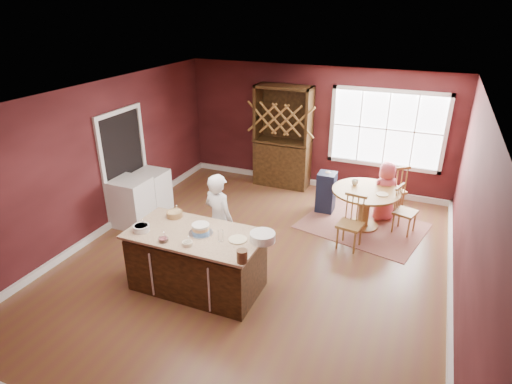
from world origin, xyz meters
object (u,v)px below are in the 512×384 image
dining_table (365,201)px  layer_cake (201,229)px  chair_south (350,223)px  toddler (331,175)px  chair_north (392,188)px  chair_east (406,210)px  dryer (152,191)px  high_chair (326,191)px  washer (132,203)px  seated_woman (385,191)px  hutch (283,137)px  kitchen_island (197,262)px  baker (219,220)px

dining_table → layer_cake: (-1.87, -2.83, 0.46)m
chair_south → toddler: chair_south is taller
chair_north → chair_east: bearing=75.3°
chair_north → dryer: bearing=-16.3°
high_chair → washer: washer is taller
dining_table → seated_woman: size_ratio=1.05×
dining_table → washer: washer is taller
toddler → dryer: 3.59m
chair_south → seated_woman: 1.38m
hutch → washer: hutch is taller
high_chair → washer: size_ratio=0.93×
kitchen_island → hutch: 4.25m
chair_east → washer: size_ratio=0.99×
chair_north → dryer: 4.81m
chair_south → hutch: bearing=141.0°
kitchen_island → baker: size_ratio=1.24×
baker → chair_east: bearing=-121.9°
high_chair → seated_woman: bearing=3.9°
kitchen_island → seated_woman: seated_woman is taller
dining_table → dryer: dryer is taller
hutch → dryer: size_ratio=2.67×
high_chair → dryer: high_chair is taller
baker → toddler: size_ratio=6.01×
chair_north → dining_table: bearing=26.1°
baker → chair_east: (2.67, 2.20, -0.33)m
dining_table → chair_north: size_ratio=1.17×
toddler → washer: 3.86m
layer_cake → chair_south: size_ratio=0.36×
chair_north → high_chair: bearing=-17.9°
dryer → dining_table: bearing=13.4°
kitchen_island → chair_north: bearing=57.5°
chair_south → washer: (-3.97, -0.75, -0.02)m
seated_woman → washer: bearing=-13.2°
seated_woman → chair_south: bearing=34.6°
high_chair → chair_east: bearing=-12.0°
baker → chair_south: baker is taller
seated_woman → toddler: seated_woman is taller
baker → washer: 2.22m
baker → chair_north: 3.78m
layer_cake → dryer: (-2.19, 1.86, -0.56)m
baker → layer_cake: 0.71m
chair_east → dryer: (-4.79, -1.02, -0.03)m
washer → dryer: size_ratio=1.08×
chair_north → high_chair: (-1.22, -0.45, -0.10)m
hutch → chair_east: bearing=-24.3°
kitchen_island → toddler: (1.20, 3.21, 0.37)m
chair_south → hutch: hutch is taller
seated_woman → high_chair: 1.14m
dining_table → toddler: (-0.75, 0.35, 0.28)m
chair_north → washer: bearing=-9.6°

